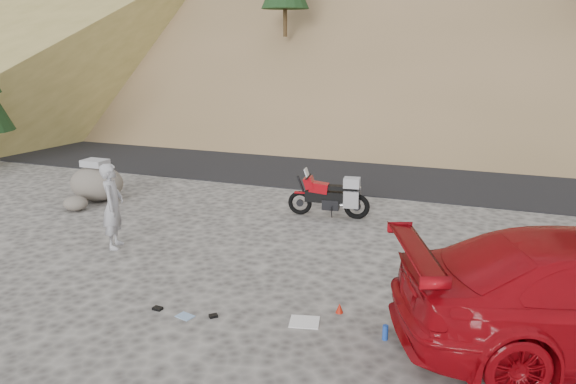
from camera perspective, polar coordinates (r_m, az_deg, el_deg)
name	(u,v)px	position (r m, az deg, el deg)	size (l,w,h in m)	color
ground	(222,262)	(10.82, -6.75, -7.07)	(140.00, 140.00, 0.00)	#484543
road	(344,166)	(18.92, 5.72, 2.68)	(120.00, 7.00, 0.05)	black
motorcycle	(332,197)	(13.30, 4.52, -0.46)	(1.96, 0.71, 1.17)	black
man	(117,247)	(12.03, -17.02, -5.33)	(0.63, 0.42, 1.74)	#9C9CA2
boulder	(97,183)	(15.48, -18.85, 0.92)	(1.64, 1.48, 1.10)	#5A554D
small_rock	(76,203)	(14.80, -20.77, -1.09)	(0.62, 0.56, 0.36)	#5A554D
gear_white_cloth	(304,322)	(8.62, 1.68, -13.05)	(0.44, 0.39, 0.01)	white
gear_bottle	(385,332)	(8.24, 9.86, -13.88)	(0.08, 0.08, 0.22)	#1C43A9
gear_funnel	(339,308)	(8.89, 5.25, -11.66)	(0.12, 0.12, 0.15)	#AD1B0B
gear_glove_a	(158,308)	(9.20, -13.10, -11.45)	(0.15, 0.11, 0.04)	black
gear_glove_b	(213,316)	(8.83, -7.60, -12.36)	(0.13, 0.09, 0.04)	black
gear_blue_cloth	(185,316)	(8.91, -10.41, -12.31)	(0.26, 0.19, 0.01)	#7D9DC1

